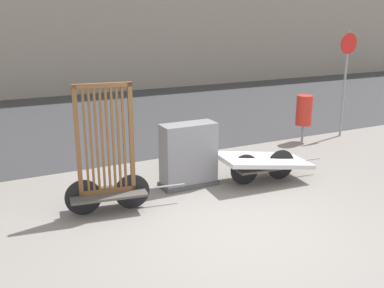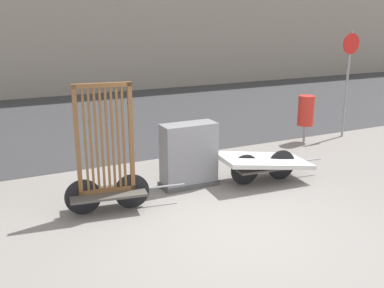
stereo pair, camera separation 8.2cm
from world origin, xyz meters
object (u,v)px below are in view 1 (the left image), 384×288
sign_post (346,70)px  trash_bin (304,111)px  bike_cart_with_bedframe (107,168)px  bike_cart_with_mattress (263,162)px  utility_cabinet (189,157)px

sign_post → trash_bin: bearing=179.7°
bike_cart_with_bedframe → bike_cart_with_mattress: bike_cart_with_bedframe is taller
bike_cart_with_bedframe → utility_cabinet: bike_cart_with_bedframe is taller
utility_cabinet → trash_bin: bearing=20.0°
bike_cart_with_mattress → trash_bin: trash_bin is taller
bike_cart_with_mattress → utility_cabinet: bearing=167.0°
bike_cart_with_bedframe → trash_bin: size_ratio=1.78×
bike_cart_with_bedframe → trash_bin: (5.59, 1.87, 0.05)m
utility_cabinet → sign_post: bearing=15.3°
utility_cabinet → sign_post: sign_post is taller
trash_bin → sign_post: bearing=-0.3°
bike_cart_with_bedframe → bike_cart_with_mattress: (3.05, 0.00, -0.36)m
bike_cart_with_bedframe → utility_cabinet: (1.68, 0.45, -0.19)m
trash_bin → sign_post: sign_post is taller
trash_bin → sign_post: 1.58m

